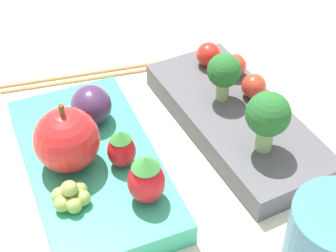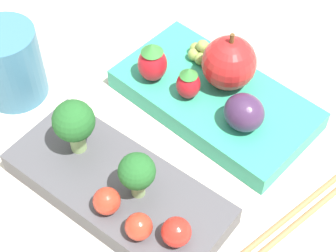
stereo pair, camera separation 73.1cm
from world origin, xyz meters
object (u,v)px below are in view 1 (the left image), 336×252
object	(u,v)px
cherry_tomato_1	(235,65)
chopsticks_pair	(93,74)
broccoli_floret_0	(224,72)
strawberry_0	(146,179)
cherry_tomato_0	(209,54)
drinking_cup	(331,250)
broccoli_floret_1	(268,116)
plum	(91,105)
bento_box_fruit	(93,169)
apple	(66,137)
bento_box_savoury	(236,120)
cherry_tomato_2	(254,86)
strawberry_1	(121,149)
grape_cluster	(71,196)

from	to	relation	value
cherry_tomato_1	chopsticks_pair	bearing A→B (deg)	-123.12
broccoli_floret_0	strawberry_0	size ratio (longest dim) A/B	1.06
cherry_tomato_0	drinking_cup	xyz separation A→B (m)	(0.27, -0.02, 0.00)
broccoli_floret_1	plum	world-z (taller)	broccoli_floret_1
bento_box_fruit	apple	world-z (taller)	apple
bento_box_savoury	cherry_tomato_2	bearing A→B (deg)	121.18
strawberry_1	bento_box_savoury	bearing A→B (deg)	101.24
cherry_tomato_0	strawberry_1	xyz separation A→B (m)	(0.11, -0.14, 0.00)
bento_box_savoury	bento_box_fruit	bearing A→B (deg)	-85.88
cherry_tomato_1	apple	world-z (taller)	apple
broccoli_floret_0	grape_cluster	size ratio (longest dim) A/B	1.54
bento_box_savoury	cherry_tomato_1	size ratio (longest dim) A/B	9.27
broccoli_floret_1	cherry_tomato_1	world-z (taller)	broccoli_floret_1
bento_box_savoury	chopsticks_pair	xyz separation A→B (m)	(-0.14, -0.11, -0.01)
apple	strawberry_0	xyz separation A→B (m)	(0.07, 0.05, -0.01)
cherry_tomato_0	apple	xyz separation A→B (m)	(0.09, -0.18, 0.01)
apple	grape_cluster	distance (m)	0.05
bento_box_fruit	apple	size ratio (longest dim) A/B	3.17
broccoli_floret_1	chopsticks_pair	distance (m)	0.23
broccoli_floret_1	strawberry_0	world-z (taller)	broccoli_floret_1
strawberry_0	broccoli_floret_0	bearing A→B (deg)	129.22
cherry_tomato_1	cherry_tomato_2	xyz separation A→B (m)	(0.04, 0.00, 0.00)
cherry_tomato_2	strawberry_0	world-z (taller)	strawberry_0
drinking_cup	strawberry_0	bearing A→B (deg)	-137.24
strawberry_0	drinking_cup	xyz separation A→B (m)	(0.11, 0.11, -0.00)
broccoli_floret_0	cherry_tomato_0	distance (m)	0.06
broccoli_floret_0	cherry_tomato_2	distance (m)	0.04
broccoli_floret_0	apple	xyz separation A→B (m)	(0.03, -0.17, -0.01)
broccoli_floret_0	strawberry_1	size ratio (longest dim) A/B	1.32
broccoli_floret_1	bento_box_savoury	bearing A→B (deg)	178.10
broccoli_floret_1	drinking_cup	distance (m)	0.13
broccoli_floret_1	drinking_cup	world-z (taller)	broccoli_floret_1
cherry_tomato_2	cherry_tomato_0	bearing A→B (deg)	-163.48
bento_box_savoury	cherry_tomato_1	xyz separation A→B (m)	(-0.05, 0.02, 0.03)
apple	drinking_cup	size ratio (longest dim) A/B	0.80
cherry_tomato_1	cherry_tomato_2	bearing A→B (deg)	2.47
cherry_tomato_1	apple	xyz separation A→B (m)	(0.06, -0.20, 0.02)
cherry_tomato_2	bento_box_fruit	bearing A→B (deg)	-81.57
bento_box_savoury	broccoli_floret_1	distance (m)	0.08
apple	plum	size ratio (longest dim) A/B	1.62
cherry_tomato_0	cherry_tomato_1	world-z (taller)	cherry_tomato_0
bento_box_savoury	broccoli_floret_1	bearing A→B (deg)	-1.90
bento_box_savoury	apple	xyz separation A→B (m)	(0.00, -0.17, 0.04)
broccoli_floret_1	grape_cluster	size ratio (longest dim) A/B	1.83
bento_box_savoury	plum	world-z (taller)	plum
cherry_tomato_0	apple	world-z (taller)	apple
strawberry_1	broccoli_floret_1	bearing A→B (deg)	76.55
cherry_tomato_1	strawberry_1	size ratio (longest dim) A/B	0.62
cherry_tomato_1	drinking_cup	xyz separation A→B (m)	(0.24, -0.04, 0.00)
bento_box_savoury	strawberry_1	distance (m)	0.14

